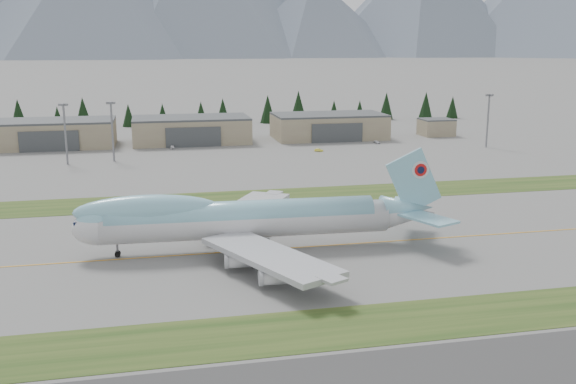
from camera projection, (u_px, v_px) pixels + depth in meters
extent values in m
plane|color=#5F5F5D|center=(315.00, 246.00, 130.68)|extent=(7000.00, 7000.00, 0.00)
cube|color=#234117|center=(379.00, 324.00, 94.47)|extent=(400.00, 14.00, 0.08)
cube|color=#234117|center=(273.00, 197.00, 173.56)|extent=(400.00, 18.00, 0.08)
cube|color=orange|center=(315.00, 246.00, 130.68)|extent=(400.00, 0.40, 0.02)
cylinder|color=silver|center=(247.00, 221.00, 127.33)|extent=(56.97, 8.85, 6.59)
cylinder|color=#82C0D4|center=(242.00, 216.00, 126.89)|extent=(52.90, 8.18, 6.08)
ellipsoid|color=silver|center=(100.00, 228.00, 122.60)|extent=(10.79, 7.00, 6.59)
ellipsoid|color=#82C0D4|center=(99.00, 222.00, 122.33)|extent=(9.03, 5.93, 5.58)
ellipsoid|color=#82C0D4|center=(148.00, 210.00, 123.42)|extent=(28.17, 6.71, 6.08)
cube|color=#0C1433|center=(80.00, 222.00, 121.71)|extent=(2.28, 2.72, 1.31)
cone|color=silver|center=(408.00, 214.00, 132.90)|extent=(12.41, 6.94, 6.46)
cone|color=#82C0D4|center=(408.00, 208.00, 132.63)|extent=(11.37, 6.32, 5.88)
cube|color=#82C0D4|center=(414.00, 181.00, 131.53)|extent=(12.29, 1.10, 13.99)
cylinder|color=silver|center=(419.00, 169.00, 131.58)|extent=(3.65, 0.35, 3.65)
cylinder|color=red|center=(419.00, 169.00, 131.67)|extent=(2.64, 0.31, 2.64)
cylinder|color=#0C1433|center=(419.00, 169.00, 131.77)|extent=(1.53, 0.26, 1.52)
cube|color=#82C0D4|center=(407.00, 204.00, 138.94)|extent=(10.51, 12.70, 0.47)
cube|color=#82C0D4|center=(428.00, 218.00, 127.26)|extent=(9.91, 12.63, 0.47)
cube|color=#ABAEB4|center=(248.00, 209.00, 144.13)|extent=(23.65, 31.11, 1.01)
cube|color=#ABAEB4|center=(269.00, 256.00, 112.02)|extent=(21.87, 31.57, 1.01)
cylinder|color=silver|center=(229.00, 223.00, 139.89)|extent=(5.37, 2.74, 2.53)
cylinder|color=silver|center=(247.00, 211.00, 149.77)|extent=(5.37, 2.74, 2.53)
cylinder|color=silver|center=(241.00, 261.00, 115.56)|extent=(5.37, 2.74, 2.53)
cylinder|color=silver|center=(276.00, 277.00, 107.34)|extent=(5.37, 2.74, 2.53)
cylinder|color=slate|center=(117.00, 251.00, 124.15)|extent=(0.46, 0.46, 2.43)
cylinder|color=slate|center=(239.00, 239.00, 131.02)|extent=(0.59, 0.59, 2.64)
cylinder|color=slate|center=(242.00, 248.00, 125.18)|extent=(0.59, 0.59, 2.64)
cylinder|color=slate|center=(263.00, 238.00, 131.86)|extent=(0.59, 0.59, 2.64)
cylinder|color=slate|center=(267.00, 247.00, 126.02)|extent=(0.59, 0.59, 2.64)
cylinder|color=black|center=(118.00, 254.00, 123.91)|extent=(1.13, 0.40, 1.11)
cylinder|color=black|center=(118.00, 253.00, 124.69)|extent=(1.13, 0.40, 1.11)
cylinder|color=black|center=(239.00, 243.00, 131.17)|extent=(1.24, 0.55, 1.22)
cylinder|color=black|center=(242.00, 252.00, 125.33)|extent=(1.24, 0.55, 1.22)
cylinder|color=black|center=(263.00, 241.00, 132.02)|extent=(1.24, 0.55, 1.22)
cylinder|color=black|center=(267.00, 250.00, 126.18)|extent=(1.24, 0.55, 1.22)
cube|color=gray|center=(54.00, 134.00, 258.15)|extent=(48.00, 26.00, 10.00)
cube|color=#3D4143|center=(53.00, 121.00, 256.95)|extent=(48.00, 26.00, 0.80)
cube|color=#3D4143|center=(49.00, 141.00, 245.70)|extent=(22.08, 0.60, 8.00)
cube|color=gray|center=(191.00, 131.00, 269.42)|extent=(48.00, 26.00, 10.00)
cube|color=#3D4143|center=(191.00, 118.00, 268.21)|extent=(48.00, 26.00, 0.80)
cube|color=#3D4143|center=(194.00, 137.00, 256.97)|extent=(22.08, 0.60, 8.00)
cube|color=gray|center=(329.00, 127.00, 281.71)|extent=(48.00, 26.00, 10.00)
cube|color=#3D4143|center=(329.00, 115.00, 280.50)|extent=(48.00, 26.00, 0.80)
cube|color=#3D4143|center=(337.00, 133.00, 269.26)|extent=(22.08, 0.60, 8.00)
cube|color=gray|center=(436.00, 128.00, 290.38)|extent=(14.00, 12.00, 7.00)
cube|color=#3D4143|center=(437.00, 119.00, 289.53)|extent=(14.00, 12.00, 0.60)
cylinder|color=slate|center=(66.00, 135.00, 218.50)|extent=(0.70, 0.70, 20.02)
cube|color=slate|center=(63.00, 105.00, 216.17)|extent=(3.20, 3.20, 0.80)
cylinder|color=slate|center=(112.00, 133.00, 224.61)|extent=(0.70, 0.70, 20.07)
cube|color=slate|center=(111.00, 103.00, 222.28)|extent=(3.20, 3.20, 0.80)
cylinder|color=slate|center=(488.00, 122.00, 255.18)|extent=(0.70, 0.70, 20.38)
cube|color=slate|center=(490.00, 95.00, 252.81)|extent=(3.20, 3.20, 0.80)
imported|color=white|center=(173.00, 149.00, 253.74)|extent=(1.55, 3.77, 1.28)
imported|color=yellow|center=(319.00, 151.00, 247.24)|extent=(3.56, 2.65, 1.12)
imported|color=silver|center=(377.00, 144.00, 267.20)|extent=(2.11, 3.92, 1.08)
cone|color=black|center=(18.00, 114.00, 314.88)|extent=(8.08, 8.08, 14.43)
cone|color=black|center=(58.00, 118.00, 312.80)|extent=(6.15, 6.15, 10.99)
cone|color=black|center=(83.00, 112.00, 320.37)|extent=(8.29, 8.29, 14.81)
cone|color=black|center=(128.00, 115.00, 321.54)|extent=(6.42, 6.42, 11.46)
cone|color=black|center=(163.00, 114.00, 329.19)|extent=(6.15, 6.15, 10.99)
cone|color=black|center=(201.00, 113.00, 326.74)|extent=(6.83, 6.83, 12.19)
cone|color=black|center=(223.00, 111.00, 332.57)|extent=(7.46, 7.46, 13.33)
cone|color=black|center=(268.00, 109.00, 336.67)|extent=(8.19, 8.19, 14.62)
cone|color=black|center=(298.00, 106.00, 341.67)|extent=(9.24, 9.24, 16.49)
cone|color=black|center=(334.00, 111.00, 343.01)|extent=(6.37, 6.37, 11.37)
cone|color=black|center=(360.00, 110.00, 350.04)|extent=(6.06, 6.06, 10.82)
cone|color=black|center=(386.00, 106.00, 354.39)|extent=(8.25, 8.25, 14.73)
cone|color=black|center=(426.00, 106.00, 351.18)|extent=(8.52, 8.52, 15.21)
cone|color=black|center=(452.00, 107.00, 359.70)|extent=(6.87, 6.87, 12.27)
cone|color=#4A5363|center=(313.00, 16.00, 2272.73)|extent=(657.41, 657.41, 281.92)
cone|color=#4A5363|center=(424.00, 0.00, 2420.94)|extent=(874.80, 874.80, 414.06)
cone|color=#4A5363|center=(105.00, 2.00, 2802.92)|extent=(896.07, 896.07, 448.04)
cone|color=#4A5363|center=(406.00, 5.00, 3088.98)|extent=(908.30, 908.30, 454.15)
cone|color=#4A5363|center=(536.00, 5.00, 3229.92)|extent=(951.78, 951.78, 475.89)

